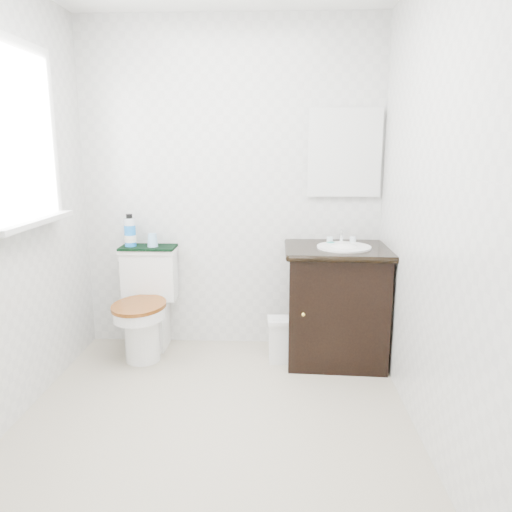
# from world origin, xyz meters

# --- Properties ---
(floor) EXTENTS (2.40, 2.40, 0.00)m
(floor) POSITION_xyz_m (0.00, 0.00, 0.00)
(floor) COLOR #BBAF96
(floor) RESTS_ON ground
(wall_back) EXTENTS (2.40, 0.00, 2.40)m
(wall_back) POSITION_xyz_m (0.00, 1.20, 1.20)
(wall_back) COLOR silver
(wall_back) RESTS_ON ground
(wall_front) EXTENTS (2.40, 0.00, 2.40)m
(wall_front) POSITION_xyz_m (0.00, -1.20, 1.20)
(wall_front) COLOR silver
(wall_front) RESTS_ON ground
(wall_right) EXTENTS (0.00, 2.40, 2.40)m
(wall_right) POSITION_xyz_m (1.10, 0.00, 1.20)
(wall_right) COLOR silver
(wall_right) RESTS_ON ground
(window) EXTENTS (0.02, 0.70, 0.90)m
(window) POSITION_xyz_m (-1.07, 0.25, 1.55)
(window) COLOR white
(window) RESTS_ON wall_left
(mirror) EXTENTS (0.50, 0.02, 0.60)m
(mirror) POSITION_xyz_m (0.82, 1.18, 1.45)
(mirror) COLOR silver
(mirror) RESTS_ON wall_back
(toilet) EXTENTS (0.41, 0.63, 0.76)m
(toilet) POSITION_xyz_m (-0.61, 0.97, 0.34)
(toilet) COLOR white
(toilet) RESTS_ON floor
(vanity) EXTENTS (0.73, 0.63, 0.92)m
(vanity) POSITION_xyz_m (0.77, 0.90, 0.43)
(vanity) COLOR black
(vanity) RESTS_ON floor
(trash_bin) EXTENTS (0.23, 0.19, 0.32)m
(trash_bin) POSITION_xyz_m (0.39, 0.85, 0.16)
(trash_bin) COLOR white
(trash_bin) RESTS_ON floor
(towel) EXTENTS (0.40, 0.22, 0.02)m
(towel) POSITION_xyz_m (-0.61, 1.09, 0.77)
(towel) COLOR black
(towel) RESTS_ON toilet
(mouthwash_bottle) EXTENTS (0.08, 0.08, 0.24)m
(mouthwash_bottle) POSITION_xyz_m (-0.74, 1.08, 0.89)
(mouthwash_bottle) COLOR #1B7DE7
(mouthwash_bottle) RESTS_ON towel
(cup) EXTENTS (0.08, 0.08, 0.10)m
(cup) POSITION_xyz_m (-0.57, 1.07, 0.83)
(cup) COLOR #91C5ED
(cup) RESTS_ON towel
(soap_bar) EXTENTS (0.07, 0.05, 0.02)m
(soap_bar) POSITION_xyz_m (0.72, 1.00, 0.83)
(soap_bar) COLOR #1B8277
(soap_bar) RESTS_ON vanity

